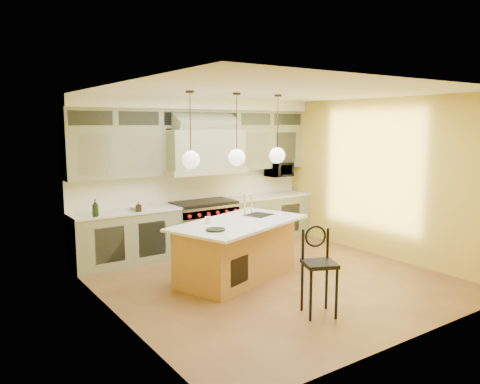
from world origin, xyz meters
TOP-DOWN VIEW (x-y plane):
  - floor at (0.00, 0.00)m, footprint 5.00×5.00m
  - ceiling at (0.00, 0.00)m, footprint 5.00×5.00m
  - wall_back at (0.00, 2.50)m, footprint 5.00×0.00m
  - wall_front at (0.00, -2.50)m, footprint 5.00×0.00m
  - wall_left at (-2.50, 0.00)m, footprint 0.00×5.00m
  - wall_right at (2.50, 0.00)m, footprint 0.00×5.00m
  - back_cabinetry at (0.00, 2.23)m, footprint 5.00×0.77m
  - range at (0.00, 2.14)m, footprint 1.20×0.74m
  - kitchen_island at (-0.39, 0.41)m, footprint 2.51×1.87m
  - counter_stool at (-0.34, -1.37)m, footprint 0.52×0.52m
  - microwave at (1.95, 2.25)m, footprint 0.54×0.37m
  - oil_bottle_a at (-2.15, 1.92)m, footprint 0.11×0.11m
  - oil_bottle_b at (-1.41, 1.92)m, footprint 0.08×0.08m
  - fruit_bowl at (-1.34, 2.15)m, footprint 0.30×0.30m
  - cup at (-0.85, 0.51)m, footprint 0.12×0.12m
  - pendant_left at (-1.20, 0.41)m, footprint 0.26×0.26m
  - pendant_center at (-0.40, 0.41)m, footprint 0.26×0.26m
  - pendant_right at (0.40, 0.41)m, footprint 0.26×0.26m

SIDE VIEW (x-z plane):
  - floor at x=0.00m, z-range 0.00..0.00m
  - kitchen_island at x=-0.39m, z-range -0.20..1.15m
  - range at x=0.00m, z-range 0.01..0.97m
  - counter_stool at x=-0.34m, z-range 0.08..1.21m
  - cup at x=-0.85m, z-range 0.92..1.02m
  - fruit_bowl at x=-1.34m, z-range 0.94..1.01m
  - oil_bottle_b at x=-1.41m, z-range 0.94..1.12m
  - oil_bottle_a at x=-2.15m, z-range 0.94..1.22m
  - back_cabinetry at x=0.00m, z-range -0.02..2.88m
  - microwave at x=1.95m, z-range 1.30..1.60m
  - wall_back at x=0.00m, z-range -1.05..3.95m
  - wall_front at x=0.00m, z-range -1.05..3.95m
  - wall_left at x=-2.50m, z-range -1.05..3.95m
  - wall_right at x=2.50m, z-range -1.05..3.95m
  - pendant_left at x=-1.20m, z-range 1.39..2.50m
  - pendant_center at x=-0.40m, z-range 1.39..2.50m
  - pendant_right at x=0.40m, z-range 1.39..2.50m
  - ceiling at x=0.00m, z-range 2.90..2.90m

